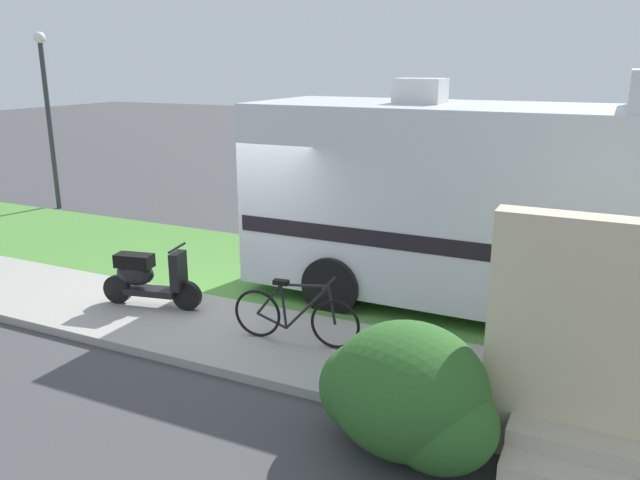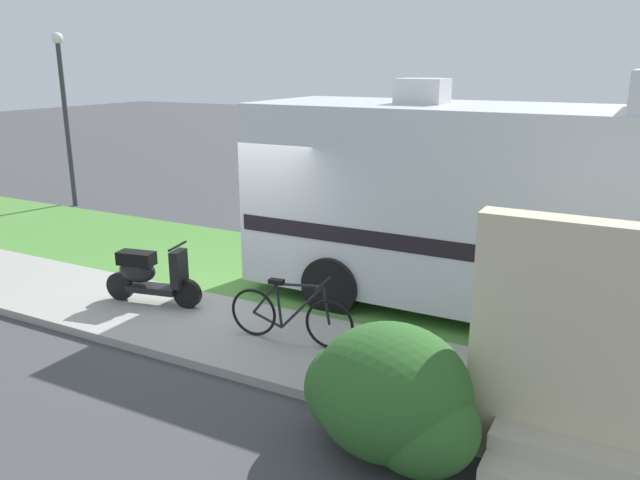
{
  "view_description": "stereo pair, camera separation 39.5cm",
  "coord_description": "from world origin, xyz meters",
  "px_view_note": "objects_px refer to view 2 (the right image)",
  "views": [
    {
      "loc": [
        5.19,
        -7.82,
        3.65
      ],
      "look_at": [
        1.3,
        0.3,
        1.1
      ],
      "focal_mm": 35.13,
      "sensor_mm": 36.0,
      "label": 1
    },
    {
      "loc": [
        5.55,
        -7.64,
        3.65
      ],
      "look_at": [
        1.3,
        0.3,
        1.1
      ],
      "focal_mm": 35.13,
      "sensor_mm": 36.0,
      "label": 2
    }
  ],
  "objects_px": {
    "motorhome_rv": "(494,202)",
    "bottle_green": "(576,415)",
    "street_lamp_post": "(64,104)",
    "pickup_truck_near": "(524,189)",
    "scooter": "(149,275)",
    "bicycle": "(291,315)"
  },
  "relations": [
    {
      "from": "motorhome_rv",
      "to": "street_lamp_post",
      "type": "height_order",
      "value": "street_lamp_post"
    },
    {
      "from": "street_lamp_post",
      "to": "bottle_green",
      "type": "bearing_deg",
      "value": -21.36
    },
    {
      "from": "scooter",
      "to": "bottle_green",
      "type": "height_order",
      "value": "scooter"
    },
    {
      "from": "motorhome_rv",
      "to": "bicycle",
      "type": "xyz_separation_m",
      "value": [
        -1.95,
        -2.53,
        -1.21
      ]
    },
    {
      "from": "scooter",
      "to": "bottle_green",
      "type": "relative_size",
      "value": 5.75
    },
    {
      "from": "street_lamp_post",
      "to": "scooter",
      "type": "bearing_deg",
      "value": -33.64
    },
    {
      "from": "motorhome_rv",
      "to": "bottle_green",
      "type": "xyz_separation_m",
      "value": [
        1.6,
        -2.87,
        -1.47
      ]
    },
    {
      "from": "motorhome_rv",
      "to": "scooter",
      "type": "relative_size",
      "value": 4.48
    },
    {
      "from": "bottle_green",
      "to": "street_lamp_post",
      "type": "distance_m",
      "value": 14.19
    },
    {
      "from": "scooter",
      "to": "street_lamp_post",
      "type": "xyz_separation_m",
      "value": [
        -6.89,
        4.58,
        2.07
      ]
    },
    {
      "from": "pickup_truck_near",
      "to": "street_lamp_post",
      "type": "relative_size",
      "value": 1.33
    },
    {
      "from": "bicycle",
      "to": "bottle_green",
      "type": "xyz_separation_m",
      "value": [
        3.55,
        -0.34,
        -0.26
      ]
    },
    {
      "from": "pickup_truck_near",
      "to": "bottle_green",
      "type": "xyz_separation_m",
      "value": [
        2.07,
        -7.89,
        -0.74
      ]
    },
    {
      "from": "motorhome_rv",
      "to": "street_lamp_post",
      "type": "xyz_separation_m",
      "value": [
        -11.43,
        2.23,
        0.95
      ]
    },
    {
      "from": "bicycle",
      "to": "pickup_truck_near",
      "type": "bearing_deg",
      "value": 78.92
    },
    {
      "from": "bottle_green",
      "to": "motorhome_rv",
      "type": "bearing_deg",
      "value": 119.13
    },
    {
      "from": "pickup_truck_near",
      "to": "bottle_green",
      "type": "height_order",
      "value": "pickup_truck_near"
    },
    {
      "from": "scooter",
      "to": "street_lamp_post",
      "type": "relative_size",
      "value": 0.36
    },
    {
      "from": "bicycle",
      "to": "bottle_green",
      "type": "bearing_deg",
      "value": -5.41
    },
    {
      "from": "motorhome_rv",
      "to": "pickup_truck_near",
      "type": "distance_m",
      "value": 5.09
    },
    {
      "from": "bicycle",
      "to": "bottle_green",
      "type": "relative_size",
      "value": 6.35
    },
    {
      "from": "motorhome_rv",
      "to": "street_lamp_post",
      "type": "relative_size",
      "value": 1.61
    }
  ]
}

